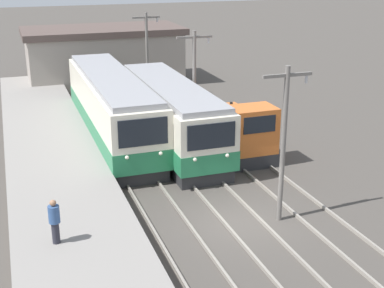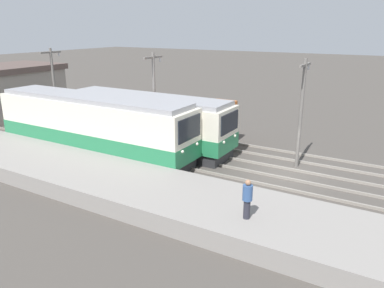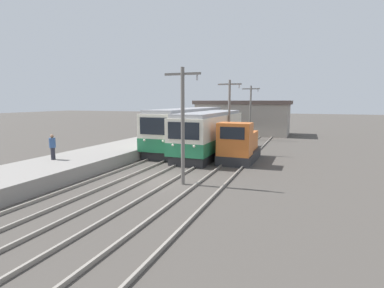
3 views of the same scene
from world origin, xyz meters
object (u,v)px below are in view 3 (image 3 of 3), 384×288
object	(u,v)px
commuter_train_left	(189,130)
shunting_locomotive	(239,145)
catenary_mast_near	(183,121)
catenary_mast_far	(250,110)
commuter_train_center	(210,134)
catenary_mast_mid	(229,114)
person_on_platform	(53,146)

from	to	relation	value
commuter_train_left	shunting_locomotive	xyz separation A→B (m)	(5.80, -4.49, -0.56)
catenary_mast_near	catenary_mast_far	xyz separation A→B (m)	(0.00, 20.26, 0.00)
commuter_train_center	shunting_locomotive	world-z (taller)	commuter_train_center
commuter_train_center	catenary_mast_far	bearing A→B (deg)	81.88
catenary_mast_near	catenary_mast_mid	bearing A→B (deg)	90.00
catenary_mast_near	commuter_train_left	bearing A→B (deg)	110.05
commuter_train_center	catenary_mast_mid	world-z (taller)	catenary_mast_mid
catenary_mast_mid	catenary_mast_far	xyz separation A→B (m)	(0.00, 10.13, 0.00)
commuter_train_center	catenary_mast_mid	xyz separation A→B (m)	(1.51, 0.44, 1.75)
catenary_mast_near	commuter_train_center	bearing A→B (deg)	98.85
shunting_locomotive	person_on_platform	world-z (taller)	shunting_locomotive
commuter_train_left	catenary_mast_far	xyz separation A→B (m)	(4.31, 8.46, 1.66)
catenary_mast_mid	person_on_platform	size ratio (longest dim) A/B	3.92
catenary_mast_near	shunting_locomotive	bearing A→B (deg)	78.48
shunting_locomotive	catenary_mast_mid	distance (m)	3.88
commuter_train_left	commuter_train_center	world-z (taller)	commuter_train_left
shunting_locomotive	catenary_mast_mid	xyz separation A→B (m)	(-1.49, 2.81, 2.22)
shunting_locomotive	person_on_platform	size ratio (longest dim) A/B	3.29
catenary_mast_far	person_on_platform	bearing A→B (deg)	-112.82
commuter_train_left	shunting_locomotive	world-z (taller)	commuter_train_left
catenary_mast_mid	catenary_mast_far	world-z (taller)	same
commuter_train_center	catenary_mast_near	world-z (taller)	catenary_mast_near
shunting_locomotive	catenary_mast_far	size ratio (longest dim) A/B	0.84
commuter_train_left	shunting_locomotive	size ratio (longest dim) A/B	2.73
catenary_mast_near	catenary_mast_mid	world-z (taller)	same
commuter_train_left	catenary_mast_near	bearing A→B (deg)	-69.95
shunting_locomotive	catenary_mast_near	world-z (taller)	catenary_mast_near
catenary_mast_far	shunting_locomotive	bearing A→B (deg)	-83.43
shunting_locomotive	catenary_mast_near	distance (m)	7.79
person_on_platform	commuter_train_center	bearing A→B (deg)	54.56
commuter_train_center	person_on_platform	world-z (taller)	commuter_train_center
commuter_train_left	catenary_mast_far	distance (m)	9.64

